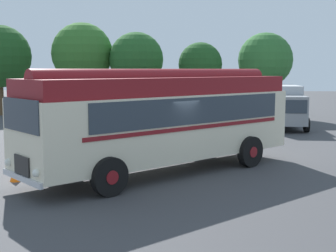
% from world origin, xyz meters
% --- Properties ---
extents(ground_plane, '(120.00, 120.00, 0.00)m').
position_xyz_m(ground_plane, '(0.00, 0.00, 0.00)').
color(ground_plane, '#3D3D3F').
extents(vintage_bus, '(8.90, 8.82, 3.49)m').
position_xyz_m(vintage_bus, '(0.07, 0.20, 1.89)').
color(vintage_bus, beige).
rests_on(vintage_bus, ground).
extents(car_near_left, '(2.20, 4.31, 1.66)m').
position_xyz_m(car_near_left, '(-4.94, 13.67, 0.85)').
color(car_near_left, '#4C5156').
rests_on(car_near_left, ground).
extents(car_mid_left, '(2.34, 4.37, 1.66)m').
position_xyz_m(car_mid_left, '(-1.96, 13.35, 0.85)').
color(car_mid_left, maroon).
rests_on(car_mid_left, ground).
extents(car_mid_right, '(2.04, 4.24, 1.66)m').
position_xyz_m(car_mid_right, '(0.77, 13.19, 0.85)').
color(car_mid_right, black).
rests_on(car_mid_right, ground).
extents(car_far_right, '(2.39, 4.39, 1.66)m').
position_xyz_m(car_far_right, '(3.63, 12.84, 0.85)').
color(car_far_right, silver).
rests_on(car_far_right, ground).
extents(box_van, '(2.41, 5.80, 2.50)m').
position_xyz_m(box_van, '(6.16, 13.05, 1.36)').
color(box_van, '#B2B7BC').
rests_on(box_van, ground).
extents(tree_left_of_centre, '(4.62, 4.62, 6.97)m').
position_xyz_m(tree_left_of_centre, '(-7.62, 19.82, 4.64)').
color(tree_left_of_centre, '#4C3823').
rests_on(tree_left_of_centre, ground).
extents(tree_centre, '(4.06, 4.06, 6.23)m').
position_xyz_m(tree_centre, '(-3.62, 19.75, 4.20)').
color(tree_centre, '#4C3823').
rests_on(tree_centre, ground).
extents(tree_right_of_centre, '(3.18, 3.18, 5.42)m').
position_xyz_m(tree_right_of_centre, '(1.22, 19.09, 3.85)').
color(tree_right_of_centre, '#4C3823').
rests_on(tree_right_of_centre, ground).
extents(tree_far_right, '(3.96, 3.96, 6.12)m').
position_xyz_m(tree_far_right, '(5.93, 19.49, 4.13)').
color(tree_far_right, '#4C3823').
rests_on(tree_far_right, ground).
extents(traffic_cone, '(0.36, 0.36, 0.55)m').
position_xyz_m(traffic_cone, '(-4.48, -1.37, 0.28)').
color(traffic_cone, orange).
rests_on(traffic_cone, ground).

